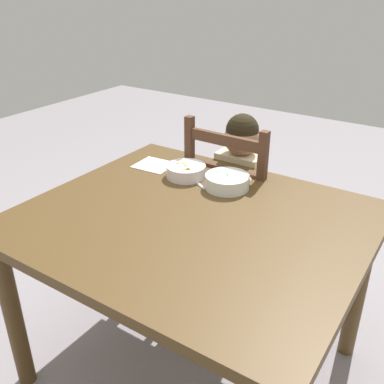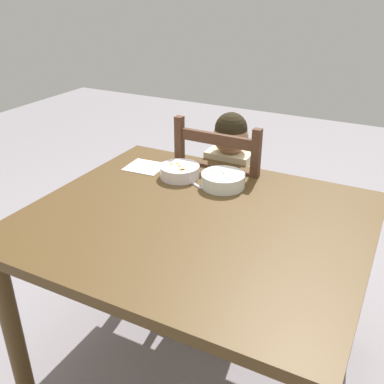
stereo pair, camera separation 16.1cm
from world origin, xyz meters
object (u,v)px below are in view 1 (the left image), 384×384
object	(u,v)px
dining_table	(193,239)
child_figure	(237,181)
dining_chair	(236,212)
spoon	(195,180)
bowl_of_carrots	(186,171)
bowl_of_peas	(227,181)

from	to	relation	value
dining_table	child_figure	bearing A→B (deg)	101.73
dining_chair	child_figure	world-z (taller)	child_figure
dining_table	spoon	distance (m)	0.33
child_figure	bowl_of_carrots	world-z (taller)	child_figure
dining_chair	bowl_of_carrots	distance (m)	0.44
bowl_of_peas	dining_table	bearing A→B (deg)	-86.76
dining_chair	bowl_of_peas	size ratio (longest dim) A/B	5.28
dining_table	child_figure	distance (m)	0.59
bowl_of_peas	spoon	size ratio (longest dim) A/B	1.44
child_figure	bowl_of_peas	size ratio (longest dim) A/B	5.30
dining_table	bowl_of_carrots	bearing A→B (deg)	128.29
child_figure	bowl_of_carrots	distance (m)	0.34
dining_chair	bowl_of_carrots	bearing A→B (deg)	-108.93
child_figure	bowl_of_peas	distance (m)	0.34
child_figure	spoon	world-z (taller)	child_figure
bowl_of_carrots	dining_chair	bearing A→B (deg)	71.07
dining_table	bowl_of_peas	xyz separation A→B (m)	(-0.02, 0.28, 0.13)
bowl_of_carrots	spoon	bearing A→B (deg)	-15.30
bowl_of_carrots	spoon	xyz separation A→B (m)	(0.05, -0.02, -0.02)
dining_table	dining_chair	bearing A→B (deg)	101.69
spoon	bowl_of_peas	bearing A→B (deg)	5.69
bowl_of_carrots	dining_table	bearing A→B (deg)	-51.71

